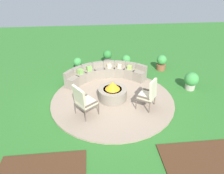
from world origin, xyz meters
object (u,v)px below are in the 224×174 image
curved_stone_bench (105,73)px  potted_plant_3 (191,80)px  potted_plant_2 (78,63)px  lounge_chair_front_right (149,94)px  lounge_chair_front_left (84,101)px  fire_pit (113,92)px  potted_plant_0 (161,62)px  potted_plant_1 (107,56)px  potted_plant_4 (126,61)px

curved_stone_bench → potted_plant_3: (3.45, -1.11, 0.06)m
curved_stone_bench → potted_plant_2: bearing=135.8°
lounge_chair_front_right → potted_plant_2: 4.35m
lounge_chair_front_left → potted_plant_2: 3.74m
lounge_chair_front_right → potted_plant_2: (-2.59, 3.49, -0.27)m
potted_plant_2 → potted_plant_3: bearing=-26.3°
potted_plant_2 → potted_plant_3: (4.68, -2.32, 0.04)m
fire_pit → lounge_chair_front_left: size_ratio=0.92×
lounge_chair_front_right → potted_plant_3: size_ratio=1.51×
lounge_chair_front_left → potted_plant_0: (3.69, 3.35, -0.24)m
potted_plant_1 → potted_plant_2: potted_plant_1 is taller
potted_plant_1 → potted_plant_3: 4.34m
lounge_chair_front_right → lounge_chair_front_left: bearing=130.7°
lounge_chair_front_left → potted_plant_4: bearing=114.4°
lounge_chair_front_left → lounge_chair_front_right: bearing=58.2°
potted_plant_0 → curved_stone_bench: bearing=-163.4°
curved_stone_bench → potted_plant_3: size_ratio=4.76×
lounge_chair_front_left → potted_plant_1: size_ratio=1.60×
potted_plant_3 → fire_pit: bearing=-171.6°
curved_stone_bench → potted_plant_4: 1.73m
fire_pit → potted_plant_2: (-1.41, 2.80, 0.03)m
potted_plant_0 → lounge_chair_front_right: bearing=-115.2°
fire_pit → lounge_chair_front_left: (-1.04, -0.91, 0.30)m
lounge_chair_front_left → lounge_chair_front_right: lounge_chair_front_left is taller
lounge_chair_front_right → potted_plant_1: (-1.09, 4.12, -0.22)m
lounge_chair_front_right → potted_plant_0: bearing=9.8°
fire_pit → lounge_chair_front_right: (1.18, -0.68, 0.30)m
potted_plant_1 → potted_plant_2: size_ratio=1.14×
fire_pit → potted_plant_3: 3.31m
potted_plant_4 → curved_stone_bench: bearing=-131.9°
lounge_chair_front_right → potted_plant_2: bearing=71.6°
curved_stone_bench → potted_plant_0: (2.83, 0.84, 0.05)m
potted_plant_0 → potted_plant_4: 1.73m
lounge_chair_front_left → potted_plant_1: lounge_chair_front_left is taller
curved_stone_bench → potted_plant_4: bearing=48.1°
potted_plant_0 → potted_plant_3: size_ratio=1.01×
lounge_chair_front_left → potted_plant_3: bearing=70.3°
curved_stone_bench → potted_plant_3: same height
potted_plant_0 → potted_plant_1: bearing=158.8°
fire_pit → potted_plant_3: size_ratio=1.44×
fire_pit → potted_plant_2: 3.14m
curved_stone_bench → potted_plant_0: bearing=16.6°
fire_pit → potted_plant_3: (3.28, 0.48, 0.07)m
curved_stone_bench → potted_plant_1: (0.26, 1.84, 0.06)m
lounge_chair_front_right → potted_plant_4: bearing=38.2°
potted_plant_0 → potted_plant_1: potted_plant_0 is taller
curved_stone_bench → lounge_chair_front_right: lounge_chair_front_right is taller
potted_plant_0 → fire_pit: bearing=-137.4°
lounge_chair_front_right → potted_plant_3: (2.09, 1.17, -0.23)m
curved_stone_bench → potted_plant_3: bearing=-17.9°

